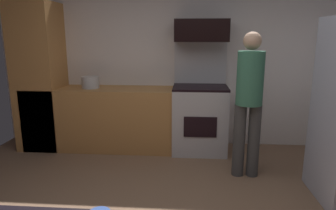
{
  "coord_description": "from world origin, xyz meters",
  "views": [
    {
      "loc": [
        0.29,
        -2.25,
        1.63
      ],
      "look_at": [
        0.1,
        0.3,
        1.05
      ],
      "focal_mm": 32.31,
      "sensor_mm": 36.0,
      "label": 1
    }
  ],
  "objects": [
    {
      "name": "stock_pot",
      "position": [
        -1.15,
        1.98,
        0.98
      ],
      "size": [
        0.25,
        0.25,
        0.17
      ],
      "primitive_type": "cylinder",
      "color": "#BBBDC0",
      "rests_on": "lower_cabinet_run"
    },
    {
      "name": "microwave",
      "position": [
        0.43,
        2.06,
        1.71
      ],
      "size": [
        0.74,
        0.38,
        0.3
      ],
      "primitive_type": "cube",
      "color": "black",
      "rests_on": "oven_range"
    },
    {
      "name": "lower_cabinet_run",
      "position": [
        -0.9,
        1.98,
        0.45
      ],
      "size": [
        2.4,
        0.6,
        0.9
      ],
      "primitive_type": "cube",
      "color": "#B97F43",
      "rests_on": "ground"
    },
    {
      "name": "cabinet_column",
      "position": [
        -1.9,
        1.98,
        1.05
      ],
      "size": [
        0.6,
        0.6,
        2.1
      ],
      "primitive_type": "cube",
      "color": "#B97F43",
      "rests_on": "ground"
    },
    {
      "name": "wall_back",
      "position": [
        0.0,
        2.34,
        1.3
      ],
      "size": [
        5.2,
        0.12,
        2.6
      ],
      "primitive_type": "cube",
      "color": "silver",
      "rests_on": "ground"
    },
    {
      "name": "oven_range",
      "position": [
        0.43,
        1.98,
        0.52
      ],
      "size": [
        0.76,
        0.65,
        1.56
      ],
      "color": "beige",
      "rests_on": "ground"
    },
    {
      "name": "person_cook",
      "position": [
        0.96,
        1.18,
        0.95
      ],
      "size": [
        0.31,
        0.3,
        1.68
      ],
      "color": "#404040",
      "rests_on": "ground"
    }
  ]
}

